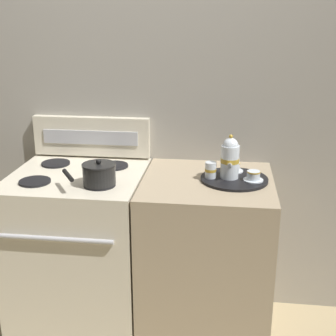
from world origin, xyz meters
name	(u,v)px	position (x,y,z in m)	size (l,w,h in m)	color
ground_plane	(143,326)	(0.00, 0.00, 0.00)	(6.00, 6.00, 0.00)	tan
wall_back	(150,130)	(0.00, 0.36, 1.10)	(6.00, 0.05, 2.20)	#9E998E
stove	(81,252)	(-0.34, 0.00, 0.47)	(0.71, 0.70, 0.94)	beige
control_panel	(91,136)	(-0.34, 0.31, 1.06)	(0.69, 0.05, 0.23)	beige
side_counter	(205,260)	(0.36, 0.00, 0.47)	(0.68, 0.67, 0.93)	tan
saucepan	(98,174)	(-0.18, -0.15, 1.00)	(0.26, 0.24, 0.13)	black
serving_tray	(234,179)	(0.49, 0.01, 0.94)	(0.35, 0.35, 0.01)	black
teapot	(230,158)	(0.47, 0.01, 1.05)	(0.10, 0.15, 0.23)	silver
teacup_left	(253,176)	(0.59, -0.02, 0.97)	(0.10, 0.10, 0.05)	silver
teacup_right	(234,167)	(0.49, 0.12, 0.97)	(0.10, 0.10, 0.05)	silver
creamer_jug	(211,170)	(0.37, 0.00, 0.99)	(0.06, 0.06, 0.08)	silver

